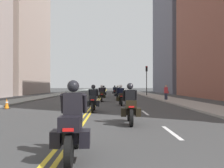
# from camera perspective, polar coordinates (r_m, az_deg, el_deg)

# --- Properties ---
(ground_plane) EXTENTS (264.00, 264.00, 0.00)m
(ground_plane) POSITION_cam_1_polar(r_m,az_deg,el_deg) (48.20, -2.07, -2.28)
(ground_plane) COLOR #383939
(sidewalk_left) EXTENTS (2.83, 144.00, 0.12)m
(sidewalk_left) POSITION_cam_1_polar(r_m,az_deg,el_deg) (49.03, -11.33, -2.17)
(sidewalk_left) COLOR gray
(sidewalk_left) RESTS_ON ground
(sidewalk_right) EXTENTS (2.83, 144.00, 0.12)m
(sidewalk_right) POSITION_cam_1_polar(r_m,az_deg,el_deg) (48.65, 7.25, -2.19)
(sidewalk_right) COLOR gray
(sidewalk_right) RESTS_ON ground
(centreline_yellow_inner) EXTENTS (0.12, 132.00, 0.01)m
(centreline_yellow_inner) POSITION_cam_1_polar(r_m,az_deg,el_deg) (48.20, -2.22, -2.27)
(centreline_yellow_inner) COLOR yellow
(centreline_yellow_inner) RESTS_ON ground
(centreline_yellow_outer) EXTENTS (0.12, 132.00, 0.01)m
(centreline_yellow_outer) POSITION_cam_1_polar(r_m,az_deg,el_deg) (48.20, -1.93, -2.27)
(centreline_yellow_outer) COLOR yellow
(centreline_yellow_outer) RESTS_ON ground
(lane_dashes_white) EXTENTS (0.14, 56.40, 0.01)m
(lane_dashes_white) POSITION_cam_1_polar(r_m,az_deg,el_deg) (29.28, 3.36, -3.45)
(lane_dashes_white) COLOR silver
(lane_dashes_white) RESTS_ON ground
(building_left_2) EXTENTS (7.63, 20.47, 29.68)m
(building_left_2) POSITION_cam_1_polar(r_m,az_deg,el_deg) (53.21, -20.72, 14.06)
(building_left_2) COLOR tan
(building_left_2) RESTS_ON ground
(building_right_2) EXTENTS (8.61, 20.09, 26.56)m
(building_right_2) POSITION_cam_1_polar(r_m,az_deg,el_deg) (58.48, 15.34, 11.15)
(building_right_2) COLOR slate
(building_right_2) RESTS_ON ground
(motorcycle_0) EXTENTS (0.78, 2.17, 1.66)m
(motorcycle_0) POSITION_cam_1_polar(r_m,az_deg,el_deg) (5.40, -9.04, -9.74)
(motorcycle_0) COLOR black
(motorcycle_0) RESTS_ON ground
(motorcycle_1) EXTENTS (0.77, 2.18, 1.66)m
(motorcycle_1) POSITION_cam_1_polar(r_m,az_deg,el_deg) (10.03, 4.20, -5.40)
(motorcycle_1) COLOR black
(motorcycle_1) RESTS_ON ground
(motorcycle_2) EXTENTS (0.76, 2.20, 1.62)m
(motorcycle_2) POSITION_cam_1_polar(r_m,az_deg,el_deg) (14.84, -4.36, -3.86)
(motorcycle_2) COLOR black
(motorcycle_2) RESTS_ON ground
(motorcycle_3) EXTENTS (0.78, 2.20, 1.65)m
(motorcycle_3) POSITION_cam_1_polar(r_m,az_deg,el_deg) (19.72, 2.02, -2.95)
(motorcycle_3) COLOR black
(motorcycle_3) RESTS_ON ground
(motorcycle_4) EXTENTS (0.78, 2.11, 1.65)m
(motorcycle_4) POSITION_cam_1_polar(r_m,az_deg,el_deg) (24.34, -2.42, -2.53)
(motorcycle_4) COLOR black
(motorcycle_4) RESTS_ON ground
(motorcycle_5) EXTENTS (0.78, 2.25, 1.62)m
(motorcycle_5) POSITION_cam_1_polar(r_m,az_deg,el_deg) (29.04, 1.30, -2.16)
(motorcycle_5) COLOR black
(motorcycle_5) RESTS_ON ground
(motorcycle_6) EXTENTS (0.77, 2.29, 1.60)m
(motorcycle_6) POSITION_cam_1_polar(r_m,az_deg,el_deg) (33.86, -1.93, -1.93)
(motorcycle_6) COLOR black
(motorcycle_6) RESTS_ON ground
(motorcycle_7) EXTENTS (0.78, 2.11, 1.63)m
(motorcycle_7) POSITION_cam_1_polar(r_m,az_deg,el_deg) (39.08, 0.63, -1.75)
(motorcycle_7) COLOR black
(motorcycle_7) RESTS_ON ground
(traffic_cone_0) EXTENTS (0.37, 0.37, 0.69)m
(traffic_cone_0) POSITION_cam_1_polar(r_m,az_deg,el_deg) (18.13, -23.06, -4.18)
(traffic_cone_0) COLOR black
(traffic_cone_0) RESTS_ON ground
(traffic_light_far) EXTENTS (0.28, 0.38, 4.55)m
(traffic_light_far) POSITION_cam_1_polar(r_m,az_deg,el_deg) (37.94, 7.96, 2.01)
(traffic_light_far) COLOR black
(traffic_light_far) RESTS_ON ground
(pedestrian_1) EXTENTS (0.49, 0.24, 1.63)m
(pedestrian_1) POSITION_cam_1_polar(r_m,az_deg,el_deg) (26.33, 12.33, -1.95)
(pedestrian_1) COLOR #262838
(pedestrian_1) RESTS_ON ground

